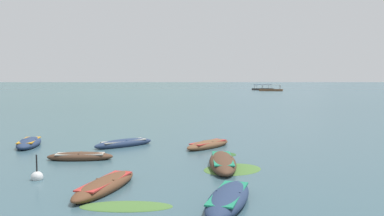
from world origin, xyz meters
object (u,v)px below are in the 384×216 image
(rowboat_1, at_px, (228,199))
(ferry_1, at_px, (263,89))
(rowboat_7, at_px, (208,145))
(ferry_0, at_px, (271,90))
(rowboat_0, at_px, (105,185))
(rowboat_4, at_px, (80,157))
(rowboat_9, at_px, (223,162))
(rowboat_5, at_px, (29,143))
(mooring_buoy, at_px, (37,177))
(rowboat_8, at_px, (124,143))

(rowboat_1, height_order, ferry_1, ferry_1)
(rowboat_7, distance_m, ferry_0, 129.17)
(rowboat_0, bearing_deg, rowboat_1, -23.74)
(rowboat_1, xyz_separation_m, rowboat_4, (-6.44, 7.29, -0.04))
(rowboat_7, distance_m, rowboat_9, 5.25)
(rowboat_0, distance_m, ferry_1, 151.80)
(rowboat_5, xyz_separation_m, ferry_0, (44.20, 123.93, 0.26))
(ferry_0, bearing_deg, rowboat_0, -105.84)
(rowboat_7, relative_size, mooring_buoy, 3.03)
(rowboat_8, bearing_deg, ferry_0, 72.76)
(rowboat_0, xyz_separation_m, rowboat_4, (-2.24, 5.44, -0.02))
(rowboat_0, bearing_deg, ferry_0, 74.16)
(rowboat_5, xyz_separation_m, rowboat_7, (10.69, -0.82, -0.02))
(rowboat_0, distance_m, rowboat_9, 5.84)
(rowboat_9, height_order, ferry_0, ferry_0)
(ferry_0, bearing_deg, ferry_1, 91.11)
(rowboat_7, relative_size, ferry_0, 0.38)
(rowboat_1, bearing_deg, rowboat_8, 113.20)
(ferry_1, xyz_separation_m, mooring_buoy, (-40.61, -145.51, -0.34))
(rowboat_1, bearing_deg, ferry_0, 76.02)
(rowboat_9, bearing_deg, ferry_0, 75.65)
(rowboat_9, xyz_separation_m, ferry_0, (33.26, 129.99, 0.24))
(ferry_0, xyz_separation_m, mooring_buoy, (-40.87, -131.99, -0.34))
(rowboat_9, height_order, mooring_buoy, mooring_buoy)
(rowboat_0, height_order, rowboat_1, rowboat_1)
(rowboat_5, bearing_deg, rowboat_1, -47.50)
(rowboat_0, height_order, rowboat_4, rowboat_0)
(rowboat_9, bearing_deg, ferry_1, 77.05)
(rowboat_7, height_order, ferry_0, ferry_0)
(rowboat_4, xyz_separation_m, rowboat_7, (6.63, 3.35, 0.01))
(rowboat_1, height_order, rowboat_4, rowboat_1)
(ferry_1, bearing_deg, ferry_0, -88.89)
(rowboat_8, bearing_deg, rowboat_0, -86.18)
(rowboat_5, xyz_separation_m, mooring_buoy, (3.33, -8.06, -0.08))
(rowboat_5, bearing_deg, rowboat_7, -4.40)
(rowboat_0, distance_m, rowboat_4, 5.89)
(rowboat_4, relative_size, rowboat_5, 0.86)
(rowboat_8, bearing_deg, rowboat_7, -7.10)
(ferry_0, bearing_deg, rowboat_7, -105.04)
(rowboat_1, distance_m, ferry_0, 139.52)
(rowboat_7, relative_size, rowboat_8, 0.96)
(mooring_buoy, bearing_deg, rowboat_0, -27.53)
(ferry_0, bearing_deg, rowboat_5, -109.63)
(rowboat_4, distance_m, rowboat_8, 4.29)
(rowboat_0, relative_size, rowboat_8, 1.17)
(rowboat_4, height_order, rowboat_9, rowboat_9)
(rowboat_4, bearing_deg, rowboat_9, -15.41)
(rowboat_9, xyz_separation_m, ferry_1, (33.00, 143.52, 0.24))
(rowboat_7, height_order, mooring_buoy, mooring_buoy)
(ferry_1, height_order, mooring_buoy, ferry_1)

